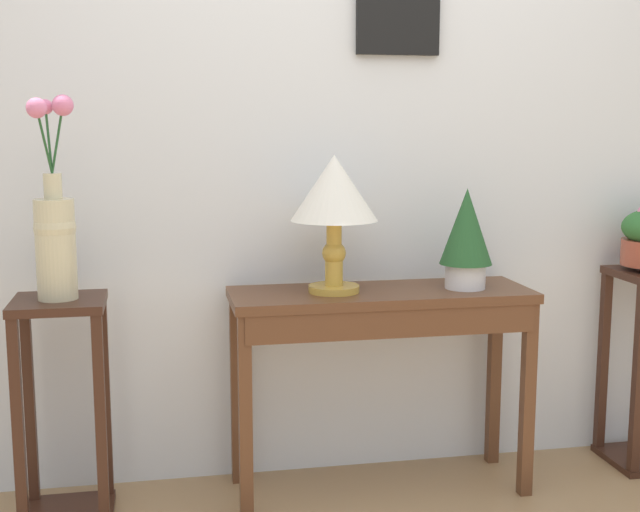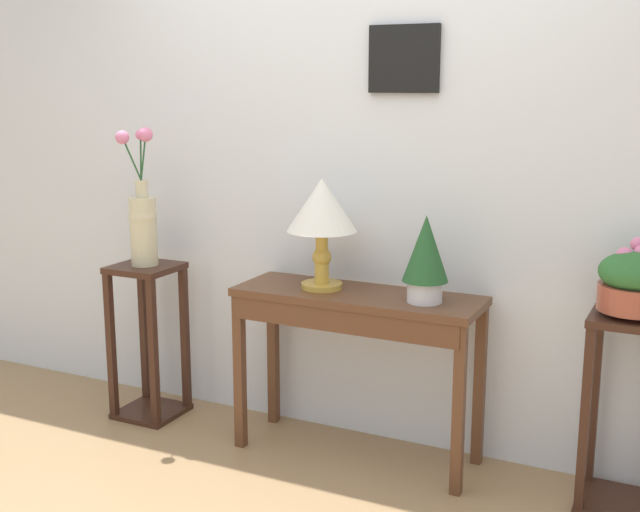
{
  "view_description": "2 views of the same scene",
  "coord_description": "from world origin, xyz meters",
  "px_view_note": "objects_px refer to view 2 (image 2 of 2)",
  "views": [
    {
      "loc": [
        -0.71,
        -1.89,
        1.37
      ],
      "look_at": [
        -0.12,
        1.12,
        0.89
      ],
      "focal_mm": 47.31,
      "sensor_mm": 36.0,
      "label": 1
    },
    {
      "loc": [
        1.46,
        -2.15,
        1.67
      ],
      "look_at": [
        -0.06,
        0.96,
        0.93
      ],
      "focal_mm": 45.73,
      "sensor_mm": 36.0,
      "label": 2
    }
  ],
  "objects_px": {
    "console_table": "(355,321)",
    "planter_bowl_wide_right": "(635,281)",
    "table_lamp": "(322,211)",
    "pedestal_stand_right": "(624,413)",
    "flower_vase_tall_left": "(143,219)",
    "pedestal_stand_left": "(149,341)",
    "potted_plant_on_console": "(426,255)"
  },
  "relations": [
    {
      "from": "console_table",
      "to": "planter_bowl_wide_right",
      "type": "distance_m",
      "value": 1.17
    },
    {
      "from": "table_lamp",
      "to": "planter_bowl_wide_right",
      "type": "relative_size",
      "value": 1.68
    },
    {
      "from": "console_table",
      "to": "pedestal_stand_right",
      "type": "xyz_separation_m",
      "value": [
        1.13,
        0.06,
        -0.25
      ]
    },
    {
      "from": "flower_vase_tall_left",
      "to": "pedestal_stand_right",
      "type": "xyz_separation_m",
      "value": [
        2.26,
        0.08,
        -0.62
      ]
    },
    {
      "from": "pedestal_stand_left",
      "to": "flower_vase_tall_left",
      "type": "bearing_deg",
      "value": -76.39
    },
    {
      "from": "pedestal_stand_left",
      "to": "console_table",
      "type": "bearing_deg",
      "value": 0.78
    },
    {
      "from": "console_table",
      "to": "planter_bowl_wide_right",
      "type": "height_order",
      "value": "planter_bowl_wide_right"
    },
    {
      "from": "table_lamp",
      "to": "pedestal_stand_left",
      "type": "bearing_deg",
      "value": -177.74
    },
    {
      "from": "potted_plant_on_console",
      "to": "pedestal_stand_left",
      "type": "distance_m",
      "value": 1.56
    },
    {
      "from": "pedestal_stand_left",
      "to": "table_lamp",
      "type": "bearing_deg",
      "value": 2.26
    },
    {
      "from": "table_lamp",
      "to": "planter_bowl_wide_right",
      "type": "distance_m",
      "value": 1.32
    },
    {
      "from": "pedestal_stand_right",
      "to": "console_table",
      "type": "bearing_deg",
      "value": -177.09
    },
    {
      "from": "flower_vase_tall_left",
      "to": "planter_bowl_wide_right",
      "type": "relative_size",
      "value": 2.3
    },
    {
      "from": "table_lamp",
      "to": "planter_bowl_wide_right",
      "type": "xyz_separation_m",
      "value": [
        1.31,
        0.04,
        -0.19
      ]
    },
    {
      "from": "flower_vase_tall_left",
      "to": "table_lamp",
      "type": "bearing_deg",
      "value": 2.41
    },
    {
      "from": "planter_bowl_wide_right",
      "to": "potted_plant_on_console",
      "type": "bearing_deg",
      "value": -175.8
    },
    {
      "from": "console_table",
      "to": "planter_bowl_wide_right",
      "type": "bearing_deg",
      "value": 3.01
    },
    {
      "from": "console_table",
      "to": "table_lamp",
      "type": "distance_m",
      "value": 0.51
    },
    {
      "from": "flower_vase_tall_left",
      "to": "pedestal_stand_right",
      "type": "relative_size",
      "value": 0.85
    },
    {
      "from": "pedestal_stand_right",
      "to": "planter_bowl_wide_right",
      "type": "relative_size",
      "value": 2.72
    },
    {
      "from": "console_table",
      "to": "pedestal_stand_left",
      "type": "distance_m",
      "value": 1.16
    },
    {
      "from": "planter_bowl_wide_right",
      "to": "table_lamp",
      "type": "bearing_deg",
      "value": -178.38
    },
    {
      "from": "planter_bowl_wide_right",
      "to": "pedestal_stand_right",
      "type": "bearing_deg",
      "value": -84.74
    },
    {
      "from": "console_table",
      "to": "table_lamp",
      "type": "bearing_deg",
      "value": 172.76
    },
    {
      "from": "console_table",
      "to": "pedestal_stand_left",
      "type": "bearing_deg",
      "value": -179.22
    },
    {
      "from": "flower_vase_tall_left",
      "to": "console_table",
      "type": "bearing_deg",
      "value": 0.9
    },
    {
      "from": "console_table",
      "to": "table_lamp",
      "type": "xyz_separation_m",
      "value": [
        -0.18,
        0.02,
        0.47
      ]
    },
    {
      "from": "table_lamp",
      "to": "flower_vase_tall_left",
      "type": "height_order",
      "value": "flower_vase_tall_left"
    },
    {
      "from": "pedestal_stand_right",
      "to": "planter_bowl_wide_right",
      "type": "distance_m",
      "value": 0.53
    },
    {
      "from": "table_lamp",
      "to": "potted_plant_on_console",
      "type": "distance_m",
      "value": 0.51
    },
    {
      "from": "pedestal_stand_left",
      "to": "pedestal_stand_right",
      "type": "height_order",
      "value": "pedestal_stand_right"
    },
    {
      "from": "console_table",
      "to": "pedestal_stand_right",
      "type": "bearing_deg",
      "value": 2.91
    }
  ]
}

